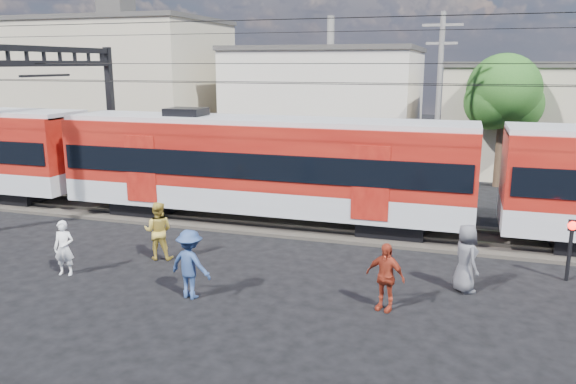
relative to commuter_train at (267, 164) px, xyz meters
name	(u,v)px	position (x,y,z in m)	size (l,w,h in m)	color
ground	(167,303)	(-0.01, -8.00, -2.40)	(120.00, 120.00, 0.00)	black
track_bed	(267,222)	(-0.01, 0.00, -2.34)	(70.00, 3.40, 0.12)	#2D2823
rail_near	(261,224)	(-0.01, -0.75, -2.22)	(70.00, 0.12, 0.12)	#59544C
rail_far	(273,214)	(-0.01, 0.75, -2.22)	(70.00, 0.12, 0.12)	#59544C
commuter_train	(267,164)	(0.00, 0.00, 0.00)	(50.30, 3.08, 4.17)	black
catenary	(73,89)	(-8.66, 0.00, 2.73)	(70.00, 9.30, 7.52)	black
building_west	(121,85)	(-17.01, 16.00, 2.25)	(14.28, 10.20, 9.30)	tan
building_midwest	(330,100)	(-2.01, 19.00, 1.25)	(12.24, 12.24, 7.30)	beige
utility_pole_mid	(438,100)	(5.99, 7.00, 2.13)	(1.80, 0.24, 8.50)	slate
tree_near	(507,95)	(9.17, 10.09, 2.26)	(3.82, 3.64, 6.72)	#382619
pedestrian_a	(64,248)	(-3.95, -7.05, -1.57)	(0.61, 0.40, 1.67)	white
pedestrian_b	(158,231)	(-1.98, -4.97, -1.45)	(0.92, 0.72, 1.90)	gold
pedestrian_c	(190,264)	(0.43, -7.45, -1.45)	(1.23, 0.71, 1.90)	navy
pedestrian_d	(385,277)	(5.53, -6.66, -1.51)	(1.05, 0.44, 1.79)	maroon
pedestrian_e	(466,258)	(7.49, -4.79, -1.44)	(0.94, 0.61, 1.93)	#504F54
crossing_signal	(571,239)	(10.36, -3.07, -1.12)	(0.27, 0.27, 1.84)	black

